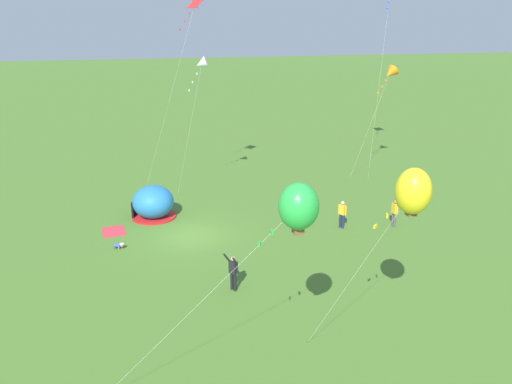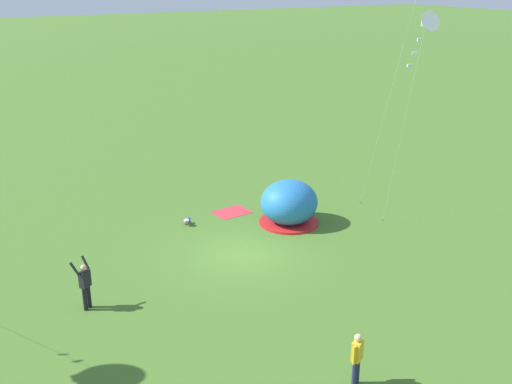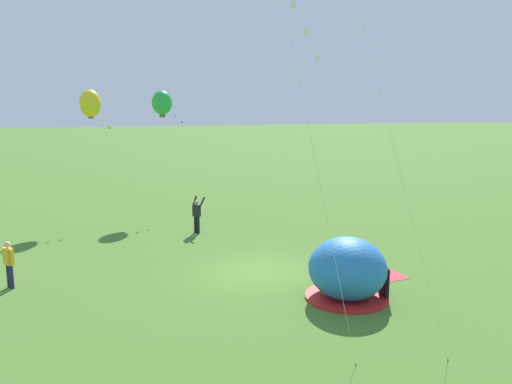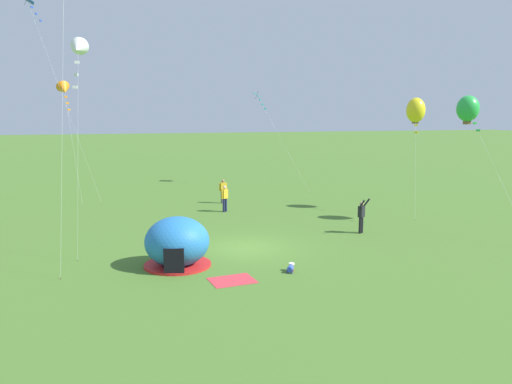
{
  "view_description": "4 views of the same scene",
  "coord_description": "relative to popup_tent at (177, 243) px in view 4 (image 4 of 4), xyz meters",
  "views": [
    {
      "loc": [
        26.96,
        -3.2,
        11.94
      ],
      "look_at": [
        -0.84,
        4.18,
        2.07
      ],
      "focal_mm": 35.0,
      "sensor_mm": 36.0,
      "label": 1
    },
    {
      "loc": [
        10.64,
        19.99,
        11.19
      ],
      "look_at": [
        -0.06,
        1.11,
        3.16
      ],
      "focal_mm": 42.0,
      "sensor_mm": 36.0,
      "label": 2
    },
    {
      "loc": [
        -17.78,
        6.17,
        6.42
      ],
      "look_at": [
        0.29,
        0.06,
        3.14
      ],
      "focal_mm": 35.0,
      "sensor_mm": 36.0,
      "label": 3
    },
    {
      "loc": [
        -6.37,
        -22.25,
        6.31
      ],
      "look_at": [
        1.93,
        4.59,
        1.93
      ],
      "focal_mm": 35.0,
      "sensor_mm": 36.0,
      "label": 4
    }
  ],
  "objects": [
    {
      "name": "person_arms_raised",
      "position": [
        10.29,
        2.96,
        0.0
      ],
      "size": [
        0.72,
        0.67,
        1.89
      ],
      "color": "black",
      "rests_on": "ground"
    },
    {
      "name": "kite_green",
      "position": [
        17.2,
        3.56,
        5.64
      ],
      "size": [
        1.75,
        6.97,
        7.38
      ],
      "color": "silver",
      "rests_on": "ground"
    },
    {
      "name": "person_center_field",
      "position": [
        4.7,
        10.94,
        -0.03
      ],
      "size": [
        0.52,
        0.4,
        1.72
      ],
      "color": "#1E2347",
      "rests_on": "ground"
    },
    {
      "name": "kite_white",
      "position": [
        -3.65,
        3.98,
        8.23
      ],
      "size": [
        0.99,
        2.57,
        9.76
      ],
      "color": "silver",
      "rests_on": "ground"
    },
    {
      "name": "kite_blue",
      "position": [
        -7.27,
        19.56,
        13.0
      ],
      "size": [
        4.98,
        3.69,
        14.78
      ],
      "color": "silver",
      "rests_on": "ground"
    },
    {
      "name": "kite_teal",
      "position": [
        10.84,
        23.05,
        6.76
      ],
      "size": [
        3.06,
        7.11,
        8.42
      ],
      "color": "silver",
      "rests_on": "ground"
    },
    {
      "name": "ground_plane",
      "position": [
        3.54,
        1.9,
        -1.0
      ],
      "size": [
        300.0,
        300.0,
        0.0
      ],
      "primitive_type": "plane",
      "color": "#477028"
    },
    {
      "name": "kite_orange",
      "position": [
        -5.26,
        19.03,
        7.11
      ],
      "size": [
        1.63,
        4.12,
        8.74
      ],
      "color": "silver",
      "rests_on": "ground"
    },
    {
      "name": "kite_yellow",
      "position": [
        16.68,
        7.78,
        5.58
      ],
      "size": [
        2.3,
        3.51,
        7.39
      ],
      "color": "silver",
      "rests_on": "ground"
    },
    {
      "name": "person_strolling",
      "position": [
        5.34,
        14.09,
        -0.03
      ],
      "size": [
        0.59,
        0.28,
        1.72
      ],
      "color": "#4C4C51",
      "rests_on": "ground"
    },
    {
      "name": "toddler_crawling",
      "position": [
        4.26,
        -2.18,
        -0.82
      ],
      "size": [
        0.44,
        0.53,
        0.32
      ],
      "color": "blue",
      "rests_on": "ground"
    },
    {
      "name": "popup_tent",
      "position": [
        0.0,
        0.0,
        0.0
      ],
      "size": [
        2.81,
        2.81,
        2.1
      ],
      "color": "#2672BF",
      "rests_on": "ground"
    },
    {
      "name": "picnic_blanket",
      "position": [
        1.73,
        -2.51,
        -0.99
      ],
      "size": [
        1.82,
        1.46,
        0.01
      ],
      "primitive_type": "cube",
      "rotation": [
        0.0,
        0.0,
        0.1
      ],
      "color": "#CC333D",
      "rests_on": "ground"
    }
  ]
}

